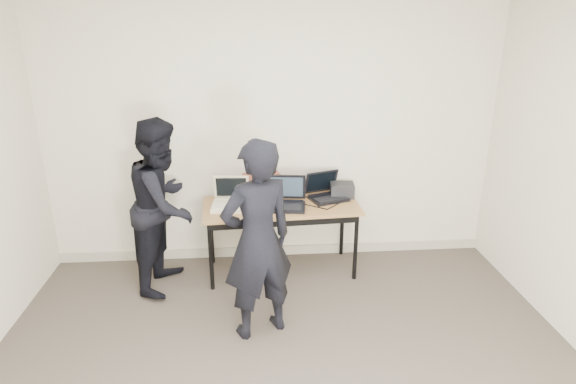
{
  "coord_description": "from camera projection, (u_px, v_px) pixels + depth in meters",
  "views": [
    {
      "loc": [
        -0.22,
        -2.43,
        2.43
      ],
      "look_at": [
        0.1,
        1.6,
        0.95
      ],
      "focal_mm": 30.0,
      "sensor_mm": 36.0,
      "label": 1
    }
  ],
  "objects": [
    {
      "name": "room",
      "position": [
        293.0,
        224.0,
        2.66
      ],
      "size": [
        4.6,
        4.6,
        2.8
      ],
      "color": "#433B33",
      "rests_on": "ground"
    },
    {
      "name": "desk",
      "position": [
        281.0,
        210.0,
        4.66
      ],
      "size": [
        1.54,
        0.74,
        0.72
      ],
      "rotation": [
        0.0,
        0.0,
        0.06
      ],
      "color": "olive",
      "rests_on": "ground"
    },
    {
      "name": "laptop_beige",
      "position": [
        231.0,
        201.0,
        4.58
      ],
      "size": [
        0.36,
        0.35,
        0.28
      ],
      "rotation": [
        0.0,
        0.0,
        -0.07
      ],
      "color": "beige",
      "rests_on": "desk"
    },
    {
      "name": "laptop_center",
      "position": [
        286.0,
        200.0,
        4.6
      ],
      "size": [
        0.41,
        0.4,
        0.29
      ],
      "rotation": [
        0.0,
        0.0,
        -0.13
      ],
      "color": "black",
      "rests_on": "desk"
    },
    {
      "name": "laptop_right",
      "position": [
        326.0,
        192.0,
        4.8
      ],
      "size": [
        0.45,
        0.44,
        0.26
      ],
      "rotation": [
        0.0,
        0.0,
        0.34
      ],
      "color": "black",
      "rests_on": "desk"
    },
    {
      "name": "leather_satchel",
      "position": [
        262.0,
        185.0,
        4.8
      ],
      "size": [
        0.38,
        0.22,
        0.25
      ],
      "rotation": [
        0.0,
        0.0,
        0.13
      ],
      "color": "#5E2918",
      "rests_on": "desk"
    },
    {
      "name": "tissue",
      "position": [
        264.0,
        170.0,
        4.75
      ],
      "size": [
        0.14,
        0.11,
        0.08
      ],
      "primitive_type": "ellipsoid",
      "rotation": [
        0.0,
        0.0,
        0.07
      ],
      "color": "white",
      "rests_on": "leather_satchel"
    },
    {
      "name": "equipment_box",
      "position": [
        342.0,
        190.0,
        4.85
      ],
      "size": [
        0.25,
        0.22,
        0.13
      ],
      "primitive_type": "cube",
      "rotation": [
        0.0,
        0.0,
        -0.08
      ],
      "color": "black",
      "rests_on": "desk"
    },
    {
      "name": "power_brick",
      "position": [
        259.0,
        211.0,
        4.47
      ],
      "size": [
        0.08,
        0.06,
        0.03
      ],
      "primitive_type": "cube",
      "rotation": [
        0.0,
        0.0,
        -0.11
      ],
      "color": "black",
      "rests_on": "desk"
    },
    {
      "name": "cables",
      "position": [
        286.0,
        205.0,
        4.64
      ],
      "size": [
        1.14,
        0.41,
        0.01
      ],
      "rotation": [
        0.0,
        0.0,
        -0.16
      ],
      "color": "silver",
      "rests_on": "desk"
    },
    {
      "name": "person_typist",
      "position": [
        258.0,
        241.0,
        3.68
      ],
      "size": [
        0.7,
        0.6,
        1.62
      ],
      "primitive_type": "imported",
      "rotation": [
        0.0,
        0.0,
        3.57
      ],
      "color": "black",
      "rests_on": "ground"
    },
    {
      "name": "person_observer",
      "position": [
        164.0,
        205.0,
        4.41
      ],
      "size": [
        0.76,
        0.89,
        1.61
      ],
      "primitive_type": "imported",
      "rotation": [
        0.0,
        0.0,
        1.37
      ],
      "color": "black",
      "rests_on": "ground"
    },
    {
      "name": "baseboard",
      "position": [
        274.0,
        250.0,
        5.2
      ],
      "size": [
        4.5,
        0.03,
        0.1
      ],
      "primitive_type": "cube",
      "color": "#A59F89",
      "rests_on": "ground"
    }
  ]
}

